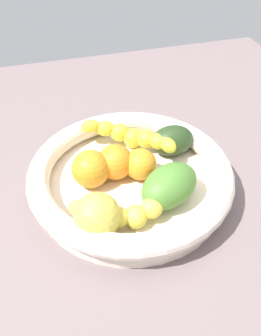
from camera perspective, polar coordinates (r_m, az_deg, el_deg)
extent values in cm
cube|color=#6D5D5E|center=(68.37, 0.00, -4.43)|extent=(120.00, 120.00, 3.00)
cylinder|color=beige|center=(66.45, 0.00, -2.77)|extent=(33.67, 33.67, 2.49)
torus|color=beige|center=(64.26, 0.00, -0.69)|extent=(36.44, 36.44, 3.95)
ellipsoid|color=yellow|center=(66.73, 5.94, 3.57)|extent=(4.21, 3.47, 2.61)
ellipsoid|color=yellow|center=(68.84, 4.31, 4.19)|extent=(4.65, 4.40, 3.08)
ellipsoid|color=yellow|center=(70.67, 2.45, 4.58)|extent=(5.07, 5.06, 3.55)
ellipsoid|color=yellow|center=(72.18, 0.41, 4.71)|extent=(5.43, 5.37, 4.02)
ellipsoid|color=yellow|center=(72.41, -1.75, 5.60)|extent=(4.83, 4.88, 3.55)
ellipsoid|color=yellow|center=(72.30, -4.01, 6.22)|extent=(3.95, 4.35, 3.08)
ellipsoid|color=yellow|center=(71.82, -6.31, 6.56)|extent=(2.84, 3.81, 2.61)
ellipsoid|color=yellow|center=(55.84, -7.98, -6.29)|extent=(4.18, 4.48, 2.53)
ellipsoid|color=yellow|center=(55.64, -5.10, -7.26)|extent=(4.15, 4.54, 2.98)
ellipsoid|color=yellow|center=(56.00, -2.10, -7.73)|extent=(3.99, 4.21, 3.43)
ellipsoid|color=yellow|center=(56.93, 0.76, -7.70)|extent=(4.08, 3.90, 3.89)
ellipsoid|color=yellow|center=(57.35, 3.35, -6.28)|extent=(4.31, 4.49, 3.43)
ellipsoid|color=yellow|center=(58.25, 5.50, -4.51)|extent=(4.38, 4.67, 2.98)
ellipsoid|color=yellow|center=(59.55, 7.11, -2.49)|extent=(4.33, 4.44, 2.53)
sphere|color=orange|center=(64.57, 1.57, 0.60)|extent=(5.78, 5.78, 5.78)
sphere|color=orange|center=(64.58, -2.41, 0.97)|extent=(6.43, 6.43, 6.43)
sphere|color=orange|center=(63.24, -6.28, -0.14)|extent=(6.72, 6.72, 6.72)
ellipsoid|color=#263B1B|center=(70.45, 6.59, 4.32)|extent=(6.12, 8.43, 5.96)
ellipsoid|color=#4A7C2E|center=(60.14, 6.15, -2.78)|extent=(11.67, 13.20, 6.66)
sphere|color=#DCC648|center=(55.06, -5.26, -7.49)|extent=(7.25, 7.25, 7.25)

